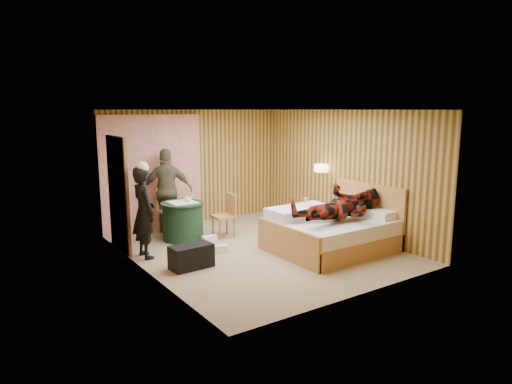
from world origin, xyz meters
TOP-DOWN VIEW (x-y plane):
  - floor at (0.00, 0.00)m, footprint 4.20×5.00m
  - ceiling at (0.00, 0.00)m, footprint 4.20×5.00m
  - wall_back at (0.00, 2.50)m, footprint 4.20×0.02m
  - wall_left at (-2.10, 0.00)m, footprint 0.02×5.00m
  - wall_right at (2.10, 0.00)m, footprint 0.02×5.00m
  - curtain at (-1.00, 2.43)m, footprint 2.20×0.08m
  - doorway at (-2.06, 1.40)m, footprint 0.06×0.90m
  - wall_lamp at (1.92, 0.45)m, footprint 0.26×0.24m
  - bed at (1.12, -0.75)m, footprint 2.09×1.65m
  - nightstand at (1.88, 0.75)m, footprint 0.39×0.53m
  - round_table at (-0.84, 1.35)m, footprint 0.84×0.84m
  - chair_far at (-0.85, 2.02)m, footprint 0.47×0.47m
  - chair_near at (-0.03, 1.04)m, footprint 0.41×0.41m
  - duffel_bag at (-1.44, -0.23)m, footprint 0.69×0.40m
  - sneaker_left at (-0.51, 0.88)m, footprint 0.29×0.12m
  - sneaker_right at (-0.69, 0.21)m, footprint 0.33×0.21m
  - woman_standing at (-1.85, 0.71)m, footprint 0.39×0.58m
  - man_at_table at (-0.84, 2.05)m, footprint 1.09×0.79m
  - man_on_bed at (1.15, -0.98)m, footprint 0.86×0.67m
  - book_lower at (1.88, 0.70)m, footprint 0.21×0.25m
  - book_upper at (1.88, 0.70)m, footprint 0.17×0.23m
  - cup_nightstand at (1.88, 0.88)m, footprint 0.13×0.13m
  - cup_table at (-0.74, 1.30)m, footprint 0.14×0.14m

SIDE VIEW (x-z plane):
  - floor at x=0.00m, z-range -0.01..0.01m
  - sneaker_left at x=-0.51m, z-range 0.00..0.13m
  - sneaker_right at x=-0.69m, z-range 0.00..0.14m
  - duffel_bag at x=-1.44m, z-range 0.00..0.38m
  - nightstand at x=1.88m, z-range 0.01..0.52m
  - bed at x=1.12m, z-range -0.24..0.89m
  - round_table at x=-0.84m, z-range 0.00..0.75m
  - chair_near at x=-0.03m, z-range 0.07..0.93m
  - book_lower at x=1.88m, z-range 0.51..0.53m
  - chair_far at x=-0.85m, z-range 0.07..1.00m
  - book_upper at x=1.88m, z-range 0.54..0.55m
  - cup_nightstand at x=1.88m, z-range 0.51..0.61m
  - woman_standing at x=-1.85m, z-range 0.00..1.58m
  - cup_table at x=-0.74m, z-range 0.74..0.84m
  - man_at_table at x=-0.84m, z-range 0.00..1.72m
  - man_on_bed at x=1.15m, z-range 0.11..1.88m
  - doorway at x=-2.06m, z-range 0.00..2.05m
  - curtain at x=-1.00m, z-range 0.00..2.40m
  - wall_back at x=0.00m, z-range 0.00..2.50m
  - wall_left at x=-2.10m, z-range 0.00..2.50m
  - wall_right at x=2.10m, z-range 0.00..2.50m
  - wall_lamp at x=1.92m, z-range 1.22..1.38m
  - ceiling at x=0.00m, z-range 2.50..2.50m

